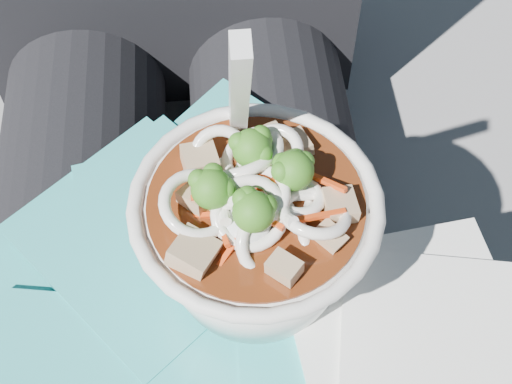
{
  "coord_description": "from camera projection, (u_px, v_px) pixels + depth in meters",
  "views": [
    {
      "loc": [
        0.03,
        -0.24,
        1.06
      ],
      "look_at": [
        0.05,
        -0.03,
        0.73
      ],
      "focal_mm": 50.0,
      "sensor_mm": 36.0,
      "label": 1
    }
  ],
  "objects": [
    {
      "name": "stone_ledge",
      "position": [
        201.0,
        295.0,
        0.9
      ],
      "size": [
        1.03,
        0.56,
        0.47
      ],
      "primitive_type": "cube",
      "rotation": [
        0.0,
        0.0,
        0.06
      ],
      "color": "slate",
      "rests_on": "ground"
    },
    {
      "name": "lap",
      "position": [
        185.0,
        297.0,
        0.56
      ],
      "size": [
        0.32,
        0.48,
        0.15
      ],
      "color": "black",
      "rests_on": "stone_ledge"
    },
    {
      "name": "person_body",
      "position": [
        179.0,
        186.0,
        0.59
      ],
      "size": [
        0.34,
        0.94,
        1.02
      ],
      "color": "black",
      "rests_on": "ground"
    },
    {
      "name": "plastic_bag",
      "position": [
        209.0,
        286.0,
        0.47
      ],
      "size": [
        0.37,
        0.35,
        0.02
      ],
      "color": "teal",
      "rests_on": "lap"
    },
    {
      "name": "napkins",
      "position": [
        418.0,
        335.0,
        0.44
      ],
      "size": [
        0.16,
        0.16,
        0.01
      ],
      "color": "white",
      "rests_on": "plastic_bag"
    },
    {
      "name": "udon_bowl",
      "position": [
        256.0,
        226.0,
        0.43
      ],
      "size": [
        0.18,
        0.18,
        0.2
      ],
      "color": "white",
      "rests_on": "plastic_bag"
    }
  ]
}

